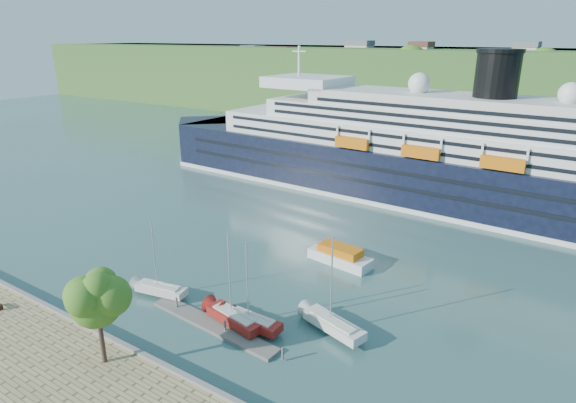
% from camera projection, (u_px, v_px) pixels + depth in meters
% --- Properties ---
extents(ground, '(400.00, 400.00, 0.00)m').
position_uv_depth(ground, '(129.00, 355.00, 44.60)').
color(ground, '#2C4E4D').
rests_on(ground, ground).
extents(far_hillside, '(400.00, 50.00, 24.00)m').
position_uv_depth(far_hillside, '(489.00, 88.00, 155.20)').
color(far_hillside, '#2C5321').
rests_on(far_hillside, ground).
extents(quay_coping, '(220.00, 0.50, 0.30)m').
position_uv_depth(quay_coping, '(126.00, 346.00, 44.07)').
color(quay_coping, slate).
rests_on(quay_coping, promenade).
extents(cruise_ship, '(117.60, 21.20, 26.29)m').
position_uv_depth(cruise_ship, '(415.00, 126.00, 83.88)').
color(cruise_ship, black).
rests_on(cruise_ship, ground).
extents(promenade_tree, '(5.83, 5.83, 9.66)m').
position_uv_depth(promenade_tree, '(98.00, 314.00, 40.64)').
color(promenade_tree, '#37691B').
rests_on(promenade_tree, promenade).
extents(floating_pontoon, '(16.34, 3.06, 0.36)m').
position_uv_depth(floating_pontoon, '(213.00, 325.00, 48.90)').
color(floating_pontoon, slate).
rests_on(floating_pontoon, ground).
extents(sailboat_white_near, '(6.96, 3.15, 8.69)m').
position_uv_depth(sailboat_white_near, '(158.00, 262.00, 53.28)').
color(sailboat_white_near, silver).
rests_on(sailboat_white_near, ground).
extents(sailboat_red, '(7.03, 1.97, 9.07)m').
position_uv_depth(sailboat_red, '(251.00, 289.00, 47.11)').
color(sailboat_red, maroon).
rests_on(sailboat_red, ground).
extents(sailboat_white_far, '(7.94, 4.11, 9.89)m').
position_uv_depth(sailboat_white_far, '(335.00, 290.00, 46.23)').
color(sailboat_white_far, silver).
rests_on(sailboat_white_far, ground).
extents(tender_launch, '(8.90, 4.02, 2.38)m').
position_uv_depth(tender_launch, '(340.00, 255.00, 62.30)').
color(tender_launch, '#D4690C').
rests_on(tender_launch, ground).
extents(sailboat_extra, '(7.74, 3.34, 9.68)m').
position_uv_depth(sailboat_extra, '(233.00, 284.00, 47.42)').
color(sailboat_extra, maroon).
rests_on(sailboat_extra, ground).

